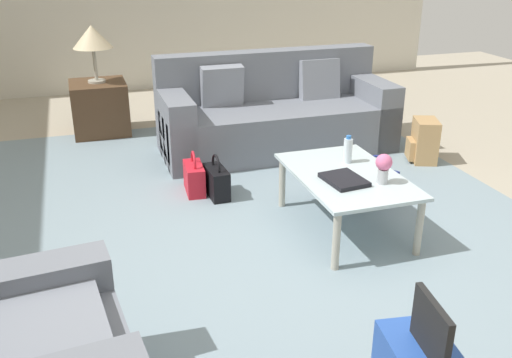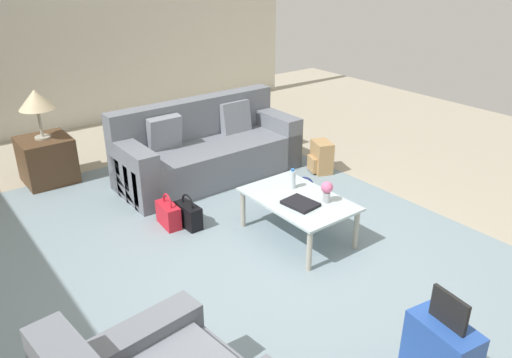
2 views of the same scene
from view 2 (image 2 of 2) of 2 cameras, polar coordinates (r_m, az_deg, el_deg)
name	(u,v)px [view 2 (image 2 of 2)]	position (r m, az deg, el deg)	size (l,w,h in m)	color
ground_plane	(284,274)	(4.39, 3.23, -10.80)	(12.00, 12.00, 0.00)	#A89E89
wall_right	(63,25)	(8.16, -21.17, 16.05)	(0.12, 8.00, 3.10)	beige
area_rug	(226,251)	(4.68, -3.47, -8.24)	(5.20, 4.40, 0.01)	gray
couch	(206,151)	(6.13, -5.76, 3.18)	(0.88, 2.22, 0.92)	slate
coffee_table	(298,203)	(4.73, 4.81, -2.72)	(1.07, 0.69, 0.42)	silver
water_bottle	(292,179)	(4.86, 4.18, -0.01)	(0.06, 0.06, 0.20)	silver
coffee_table_book	(300,203)	(4.58, 5.10, -2.80)	(0.30, 0.23, 0.03)	black
flower_vase	(327,190)	(4.61, 8.10, -1.25)	(0.11, 0.11, 0.21)	#B2B7BC
side_table	(47,160)	(6.45, -22.77, 2.04)	(0.57, 0.57, 0.55)	#513823
table_lamp	(36,100)	(6.24, -23.86, 8.22)	(0.40, 0.40, 0.58)	#ADA899
handbag_black	(188,215)	(5.06, -7.74, -4.07)	(0.33, 0.16, 0.36)	black
handbag_navy	(305,196)	(5.41, 5.60, -1.96)	(0.35, 0.28, 0.36)	navy
handbag_red	(168,214)	(5.10, -9.98, -4.00)	(0.33, 0.16, 0.36)	red
backpack_tan	(321,158)	(6.28, 7.43, 2.45)	(0.35, 0.32, 0.40)	tan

